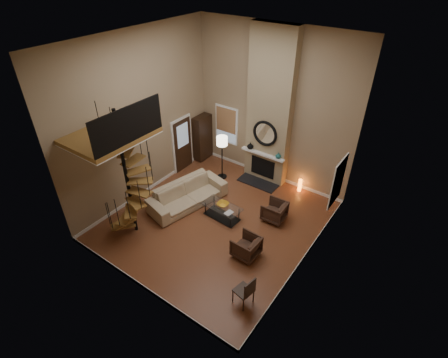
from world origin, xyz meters
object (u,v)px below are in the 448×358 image
Objects in this scene: sofa at (188,194)px; coffee_table at (222,210)px; floor_lamp at (222,144)px; accent_lamp at (300,185)px; side_chair at (246,290)px; hutch at (203,137)px; armchair_far at (248,247)px; armchair_near at (276,212)px.

sofa reaches higher than coffee_table.
coffee_table is 2.61m from floor_lamp.
accent_lamp is (1.43, 2.79, -0.03)m from coffee_table.
accent_lamp reaches higher than coffee_table.
floor_lamp is at bearing 131.64° from side_chair.
hutch reaches higher than armchair_far.
armchair_near is at bearing -57.90° from sofa.
armchair_near is (4.34, -1.73, -0.60)m from hutch.
hutch is 4.71m from armchair_near.
armchair_far is at bearing -87.35° from accent_lamp.
armchair_far is (2.97, -0.88, -0.04)m from sofa.
side_chair is (2.40, -2.34, 0.24)m from coffee_table.
hutch is at bearing 42.22° from sofa.
hutch reaches higher than coffee_table.
armchair_near is 1.49× the size of accent_lamp.
armchair_far is at bearing -38.79° from hutch.
floor_lamp is at bearing -132.37° from armchair_far.
floor_lamp is at bearing -25.26° from hutch.
coffee_table is 1.43× the size of side_chair.
sofa is 3.83× the size of armchair_near.
floor_lamp reaches higher than side_chair.
accent_lamp is (4.27, 0.19, -0.70)m from hutch.
floor_lamp is 1.86× the size of side_chair.
armchair_far is 3.76m from accent_lamp.
accent_lamp is at bearing -175.67° from armchair_far.
floor_lamp is (1.47, -0.69, 0.46)m from hutch.
sofa reaches higher than armchair_far.
armchair_far is (4.44, -3.57, -0.60)m from hutch.
side_chair reaches higher than armchair_far.
hutch reaches higher than floor_lamp.
accent_lamp is at bearing 2.55° from hutch.
armchair_near is at bearing -175.05° from armchair_far.
accent_lamp is at bearing 62.96° from coffee_table.
armchair_far is 0.41× the size of floor_lamp.
armchair_far is at bearing -31.10° from coffee_table.
floor_lamp is (-2.97, 2.88, 1.06)m from armchair_far.
armchair_far is 0.77× the size of side_chair.
hutch is 5.73m from armchair_far.
sofa is at bearing -104.80° from armchair_far.
coffee_table is (2.84, -2.60, -0.67)m from hutch.
armchair_near is at bearing -21.74° from hutch.
floor_lamp reaches higher than accent_lamp.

